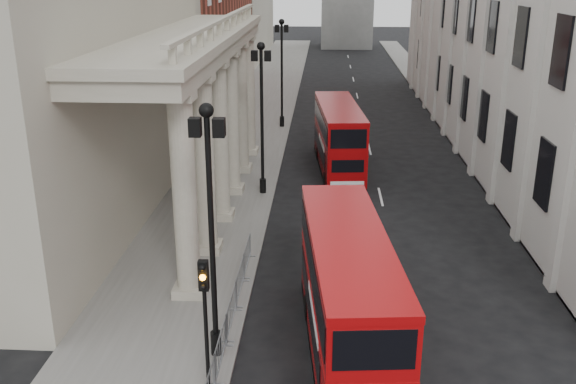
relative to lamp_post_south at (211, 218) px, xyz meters
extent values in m
cube|color=slate|center=(-2.40, 26.00, -4.85)|extent=(6.00, 140.00, 0.12)
cube|color=slate|center=(14.10, 26.00, -4.85)|extent=(3.00, 140.00, 0.12)
cube|color=slate|center=(0.55, 26.00, -4.84)|extent=(0.20, 140.00, 0.14)
cube|color=#A39D89|center=(-9.90, 14.00, 1.09)|extent=(9.00, 28.00, 12.00)
cube|color=#60605E|center=(6.60, 88.00, -0.91)|extent=(8.00, 8.00, 8.00)
cylinder|color=black|center=(0.00, 0.00, -4.39)|extent=(0.36, 0.36, 0.80)
cylinder|color=black|center=(0.00, 0.00, -0.79)|extent=(0.18, 0.18, 8.00)
sphere|color=black|center=(0.00, 0.00, 3.31)|extent=(0.44, 0.44, 0.44)
cube|color=black|center=(0.35, 0.00, 2.81)|extent=(0.35, 0.35, 0.55)
cube|color=black|center=(-0.35, 0.00, 2.81)|extent=(0.35, 0.35, 0.55)
cylinder|color=black|center=(0.00, 16.00, -4.39)|extent=(0.36, 0.36, 0.80)
cylinder|color=black|center=(0.00, 16.00, -0.79)|extent=(0.18, 0.18, 8.00)
sphere|color=black|center=(0.00, 16.00, 3.31)|extent=(0.44, 0.44, 0.44)
cube|color=black|center=(0.35, 16.00, 2.81)|extent=(0.35, 0.35, 0.55)
cube|color=black|center=(-0.35, 16.00, 2.81)|extent=(0.35, 0.35, 0.55)
cylinder|color=black|center=(0.00, 32.00, -4.39)|extent=(0.36, 0.36, 0.80)
cylinder|color=black|center=(0.00, 32.00, -0.79)|extent=(0.18, 0.18, 8.00)
sphere|color=black|center=(0.00, 32.00, 3.31)|extent=(0.44, 0.44, 0.44)
cube|color=black|center=(0.35, 32.00, 2.81)|extent=(0.35, 0.35, 0.55)
cube|color=black|center=(-0.35, 32.00, 2.81)|extent=(0.35, 0.35, 0.55)
cylinder|color=black|center=(0.10, -2.00, -3.09)|extent=(0.12, 0.12, 3.40)
cube|color=black|center=(0.10, -2.00, -0.94)|extent=(0.28, 0.22, 0.90)
sphere|color=black|center=(0.10, -2.13, -0.64)|extent=(0.18, 0.18, 0.18)
sphere|color=orange|center=(0.10, -2.13, -0.94)|extent=(0.18, 0.18, 0.18)
sphere|color=black|center=(0.10, -2.13, -1.24)|extent=(0.18, 0.18, 0.18)
cube|color=gray|center=(0.25, -0.60, -4.24)|extent=(0.50, 2.30, 1.10)
cube|color=gray|center=(0.25, 1.75, -4.24)|extent=(0.50, 2.30, 1.10)
cube|color=gray|center=(0.25, 4.10, -4.24)|extent=(0.50, 2.30, 1.10)
cube|color=gray|center=(0.25, 6.45, -4.24)|extent=(0.50, 2.30, 1.10)
cube|color=#A8070A|center=(4.23, 0.41, -3.65)|extent=(3.27, 9.97, 1.87)
cube|color=#A8070A|center=(4.23, 0.41, -1.72)|extent=(3.27, 9.97, 1.63)
cube|color=#A8070A|center=(4.23, 0.41, -0.78)|extent=(3.31, 10.01, 0.23)
cube|color=black|center=(4.23, 0.41, -4.75)|extent=(3.29, 9.97, 0.33)
cube|color=black|center=(4.23, 0.41, -3.42)|extent=(3.14, 8.12, 0.93)
cube|color=black|center=(4.23, 0.41, -1.62)|extent=(3.27, 9.42, 1.03)
cylinder|color=black|center=(2.96, 2.58, -4.44)|extent=(0.39, 0.96, 0.93)
cylinder|color=black|center=(5.06, 2.78, -4.44)|extent=(0.39, 0.96, 0.93)
cube|color=#910608|center=(4.28, 20.96, -3.69)|extent=(3.14, 9.67, 1.81)
cube|color=#910608|center=(4.28, 20.96, -1.81)|extent=(3.14, 9.67, 1.58)
cube|color=#910608|center=(4.28, 20.96, -0.91)|extent=(3.18, 9.70, 0.23)
cube|color=black|center=(4.28, 20.96, -4.75)|extent=(3.16, 9.67, 0.32)
cube|color=black|center=(4.28, 20.96, -3.46)|extent=(3.02, 7.87, 0.90)
cube|color=black|center=(4.28, 20.96, -1.72)|extent=(3.14, 9.13, 0.99)
cube|color=white|center=(4.73, 16.24, -4.32)|extent=(1.90, 0.23, 0.41)
cube|color=yellow|center=(4.73, 16.23, -4.62)|extent=(0.50, 0.08, 0.12)
cylinder|color=black|center=(3.57, 17.58, -4.46)|extent=(0.37, 0.93, 0.90)
cylinder|color=black|center=(5.61, 17.77, -4.46)|extent=(0.37, 0.93, 0.90)
cylinder|color=black|center=(3.06, 23.07, -4.46)|extent=(0.37, 0.93, 0.90)
cylinder|color=black|center=(5.09, 23.26, -4.46)|extent=(0.37, 0.93, 0.90)
imported|color=black|center=(-3.85, 13.99, -3.84)|extent=(0.77, 0.58, 1.90)
imported|color=#292321|center=(-2.50, 16.31, -4.03)|extent=(0.85, 0.72, 1.53)
imported|color=black|center=(-2.69, 18.94, -3.84)|extent=(1.07, 0.87, 1.90)
camera|label=1|loc=(3.39, -17.93, 7.17)|focal=40.00mm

